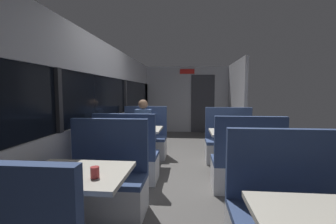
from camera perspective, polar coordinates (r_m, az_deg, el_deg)
The scene contains 15 objects.
ground_plane at distance 4.18m, azimuth 4.05°, elevation -15.04°, with size 3.30×9.20×0.02m, color #514F4C.
carriage_window_panel_left at distance 4.22m, azimuth -15.94°, elevation 0.54°, with size 0.09×8.48×2.30m.
carriage_end_bulkhead at distance 8.13m, azimuth 5.13°, elevation 3.03°, with size 2.90×0.11×2.30m.
carriage_aisle_panel_right at distance 7.07m, azimuth 16.48°, elevation 2.63°, with size 0.08×2.40×2.30m, color #B2B2B7.
dining_table_near_window at distance 2.22m, azimuth -21.93°, elevation -16.11°, with size 0.90×0.70×0.74m.
bench_near_window_facing_entry at distance 2.93m, azimuth -15.18°, elevation -17.16°, with size 0.95×0.50×1.10m.
dining_table_mid_window at distance 4.38m, azimuth -7.66°, elevation -5.33°, with size 0.90×0.70×0.74m.
bench_mid_window_facing_end at distance 3.79m, azimuth -10.01°, elevation -11.85°, with size 0.95×0.50×1.10m.
bench_mid_window_facing_entry at distance 5.11m, azimuth -5.86°, elevation -7.36°, with size 0.95×0.50×1.10m.
bench_front_aisle_facing_entry at distance 2.37m, azimuth 27.10°, elevation -23.12°, with size 0.95×0.50×1.10m.
dining_table_rear_aisle at distance 4.16m, azimuth 16.63°, elevation -6.07°, with size 0.90×0.70×0.74m.
bench_rear_aisle_facing_end at distance 3.57m, azimuth 18.76°, elevation -13.13°, with size 0.95×0.50×1.10m.
bench_rear_aisle_facing_entry at distance 4.89m, azimuth 14.91°, elevation -8.08°, with size 0.95×0.50×1.10m.
seated_passenger at distance 5.00m, azimuth -6.04°, elevation -5.20°, with size 0.47×0.55×1.26m.
coffee_cup_primary at distance 1.99m, azimuth -17.67°, elevation -14.06°, with size 0.07×0.07×0.09m.
Camera 1 is at (0.07, -3.93, 1.43)m, focal length 24.59 mm.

